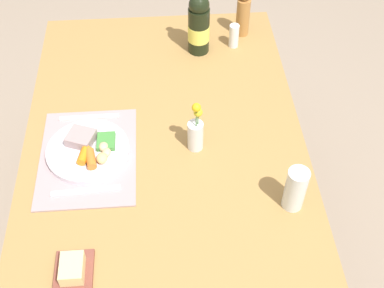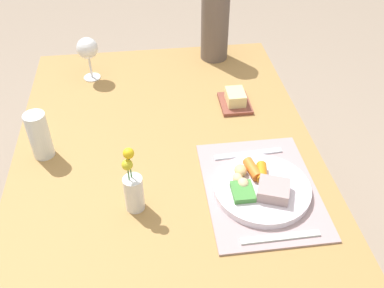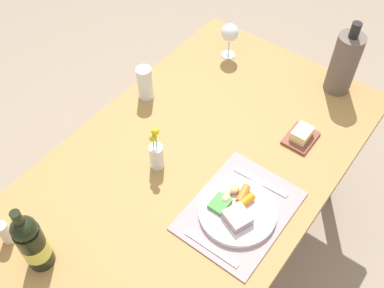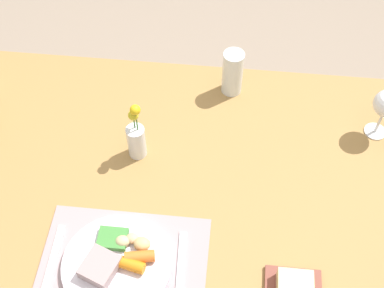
{
  "view_description": "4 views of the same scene",
  "coord_description": "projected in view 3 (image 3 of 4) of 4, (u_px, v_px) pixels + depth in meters",
  "views": [
    {
      "loc": [
        1.0,
        0.01,
        1.92
      ],
      "look_at": [
        -0.02,
        0.08,
        0.77
      ],
      "focal_mm": 47.4,
      "sensor_mm": 36.0,
      "label": 1
    },
    {
      "loc": [
        -0.83,
        0.05,
        1.57
      ],
      "look_at": [
        0.07,
        -0.07,
        0.79
      ],
      "focal_mm": 40.72,
      "sensor_mm": 36.0,
      "label": 2
    },
    {
      "loc": [
        -0.74,
        -0.58,
        2.0
      ],
      "look_at": [
        0.06,
        0.03,
        0.76
      ],
      "focal_mm": 41.97,
      "sensor_mm": 36.0,
      "label": 3
    },
    {
      "loc": [
        0.17,
        -0.72,
        1.88
      ],
      "look_at": [
        0.09,
        0.07,
        0.8
      ],
      "focal_mm": 49.04,
      "sensor_mm": 36.0,
      "label": 4
    }
  ],
  "objects": [
    {
      "name": "wine_glass",
      "position": [
        230.0,
        33.0,
        1.9
      ],
      "size": [
        0.08,
        0.08,
        0.16
      ],
      "color": "white",
      "rests_on": "dining_table"
    },
    {
      "name": "dinner_plate",
      "position": [
        237.0,
        210.0,
        1.46
      ],
      "size": [
        0.26,
        0.26,
        0.05
      ],
      "color": "silver",
      "rests_on": "placemat"
    },
    {
      "name": "wine_bottle",
      "position": [
        32.0,
        243.0,
        1.29
      ],
      "size": [
        0.08,
        0.08,
        0.28
      ],
      "color": "black",
      "rests_on": "dining_table"
    },
    {
      "name": "cooler_bottle",
      "position": [
        344.0,
        63.0,
        1.75
      ],
      "size": [
        0.11,
        0.11,
        0.32
      ],
      "color": "#62554C",
      "rests_on": "dining_table"
    },
    {
      "name": "water_tumbler",
      "position": [
        145.0,
        85.0,
        1.78
      ],
      "size": [
        0.06,
        0.06,
        0.15
      ],
      "color": "silver",
      "rests_on": "dining_table"
    },
    {
      "name": "butter_dish",
      "position": [
        301.0,
        136.0,
        1.67
      ],
      "size": [
        0.13,
        0.1,
        0.05
      ],
      "color": "brown",
      "rests_on": "dining_table"
    },
    {
      "name": "knife",
      "position": [
        261.0,
        182.0,
        1.55
      ],
      "size": [
        0.03,
        0.2,
        0.0
      ],
      "primitive_type": "cube",
      "rotation": [
        0.0,
        0.0,
        0.05
      ],
      "color": "silver",
      "rests_on": "placemat"
    },
    {
      "name": "ground_plane",
      "position": [
        190.0,
        255.0,
        2.15
      ],
      "size": [
        8.0,
        8.0,
        0.0
      ],
      "primitive_type": "plane",
      "color": "gray"
    },
    {
      "name": "salt_shaker",
      "position": [
        5.0,
        233.0,
        1.39
      ],
      "size": [
        0.04,
        0.04,
        0.09
      ],
      "primitive_type": "cylinder",
      "color": "white",
      "rests_on": "dining_table"
    },
    {
      "name": "flower_vase",
      "position": [
        156.0,
        154.0,
        1.55
      ],
      "size": [
        0.05,
        0.05,
        0.19
      ],
      "color": "silver",
      "rests_on": "dining_table"
    },
    {
      "name": "fork",
      "position": [
        211.0,
        248.0,
        1.39
      ],
      "size": [
        0.02,
        0.2,
        0.0
      ],
      "primitive_type": "cube",
      "rotation": [
        0.0,
        0.0,
        0.01
      ],
      "color": "silver",
      "rests_on": "placemat"
    },
    {
      "name": "placemat",
      "position": [
        239.0,
        211.0,
        1.48
      ],
      "size": [
        0.4,
        0.3,
        0.01
      ],
      "primitive_type": "cube",
      "color": "#A58D90",
      "rests_on": "dining_table"
    },
    {
      "name": "dining_table",
      "position": [
        189.0,
        180.0,
        1.66
      ],
      "size": [
        1.57,
        0.9,
        0.71
      ],
      "color": "#A27A43",
      "rests_on": "ground_plane"
    }
  ]
}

